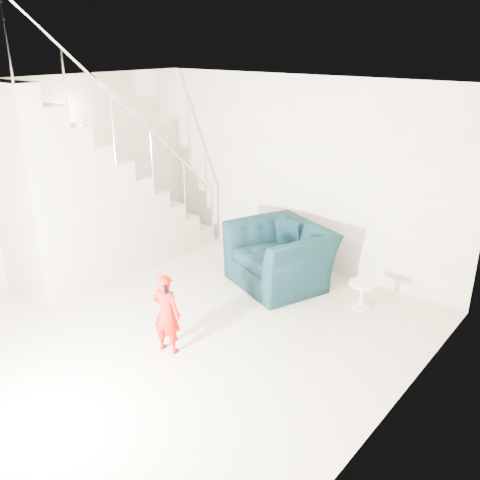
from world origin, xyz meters
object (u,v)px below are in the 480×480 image
Objects in this scene: toddler at (166,314)px; armchair at (280,256)px; side_table at (362,291)px; staircase at (89,210)px.

armchair is at bearing -103.92° from toddler.
armchair reaches higher than side_table.
side_table is 0.09× the size of staircase.
side_table is (1.18, 0.10, -0.18)m from armchair.
toddler reaches higher than armchair.
armchair is 0.35× the size of staircase.
toddler is at bearing -118.08° from side_table.
staircase reaches higher than side_table.
staircase is at bearing -127.67° from armchair.
side_table is at bearing 23.85° from staircase.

